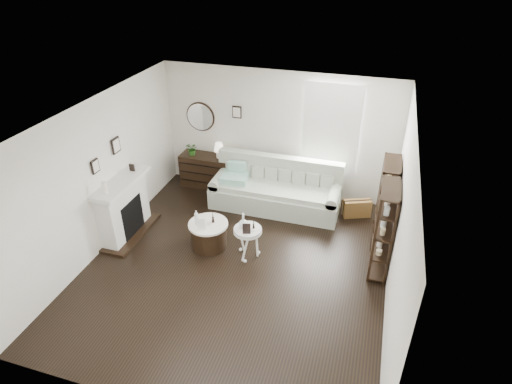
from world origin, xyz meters
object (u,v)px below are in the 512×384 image
(pedestal_table, at_px, (248,231))
(sofa, at_px, (276,192))
(dresser, at_px, (206,171))
(drum_table, at_px, (209,234))

(pedestal_table, bearing_deg, sofa, 88.40)
(dresser, bearing_deg, drum_table, -66.51)
(dresser, xyz_separation_m, drum_table, (0.90, -2.08, -0.12))
(sofa, bearing_deg, drum_table, -116.01)
(drum_table, bearing_deg, dresser, 113.49)
(dresser, bearing_deg, pedestal_table, -52.12)
(dresser, distance_m, drum_table, 2.27)
(drum_table, xyz_separation_m, pedestal_table, (0.77, -0.08, 0.29))
(drum_table, distance_m, pedestal_table, 0.83)
(sofa, relative_size, dresser, 2.35)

